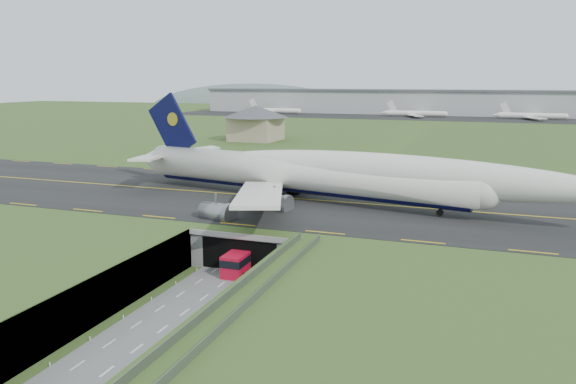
% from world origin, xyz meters
% --- Properties ---
extents(ground, '(900.00, 900.00, 0.00)m').
position_xyz_m(ground, '(0.00, 0.00, 0.00)').
color(ground, '#335421').
rests_on(ground, ground).
extents(airfield_deck, '(800.00, 800.00, 6.00)m').
position_xyz_m(airfield_deck, '(0.00, 0.00, 3.00)').
color(airfield_deck, gray).
rests_on(airfield_deck, ground).
extents(trench_road, '(12.00, 75.00, 0.20)m').
position_xyz_m(trench_road, '(0.00, -7.50, 0.10)').
color(trench_road, slate).
rests_on(trench_road, ground).
extents(taxiway, '(800.00, 44.00, 0.18)m').
position_xyz_m(taxiway, '(0.00, 33.00, 6.09)').
color(taxiway, black).
rests_on(taxiway, airfield_deck).
extents(tunnel_portal, '(17.00, 22.30, 6.00)m').
position_xyz_m(tunnel_portal, '(0.00, 16.71, 3.33)').
color(tunnel_portal, gray).
rests_on(tunnel_portal, ground).
extents(guideway, '(3.00, 53.00, 7.05)m').
position_xyz_m(guideway, '(11.00, -19.11, 5.32)').
color(guideway, '#A8A8A3').
rests_on(guideway, ground).
extents(jumbo_jet, '(93.00, 59.44, 19.99)m').
position_xyz_m(jumbo_jet, '(7.12, 31.79, 11.38)').
color(jumbo_jet, white).
rests_on(jumbo_jet, ground).
extents(shuttle_tram, '(3.25, 8.29, 3.35)m').
position_xyz_m(shuttle_tram, '(0.39, 7.89, 1.84)').
color(shuttle_tram, red).
rests_on(shuttle_tram, ground).
extents(service_building, '(24.39, 24.39, 12.77)m').
position_xyz_m(service_building, '(-46.27, 124.65, 13.57)').
color(service_building, tan).
rests_on(service_building, ground).
extents(cargo_terminal, '(320.00, 67.00, 15.60)m').
position_xyz_m(cargo_terminal, '(-0.16, 299.41, 13.96)').
color(cargo_terminal, '#B2B2B2').
rests_on(cargo_terminal, ground).
extents(distant_hills, '(700.00, 91.00, 60.00)m').
position_xyz_m(distant_hills, '(64.38, 430.00, -4.00)').
color(distant_hills, slate).
rests_on(distant_hills, ground).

